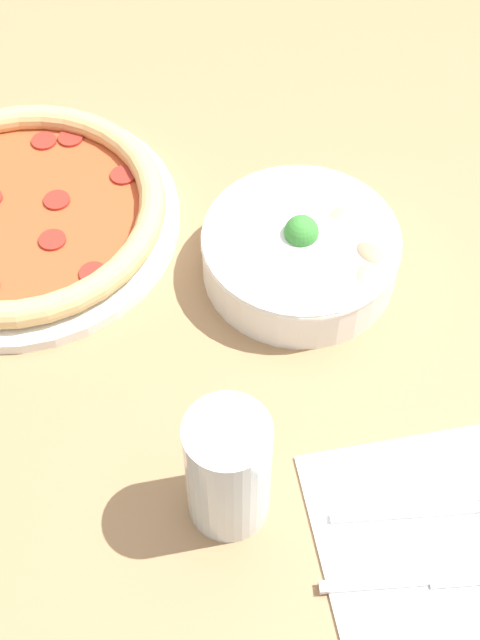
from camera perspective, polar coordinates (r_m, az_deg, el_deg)
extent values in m
plane|color=#333338|center=(1.51, -0.76, -13.44)|extent=(8.00, 8.00, 0.00)
cube|color=#99724C|center=(0.89, -1.25, 4.75)|extent=(1.12, 1.01, 0.03)
cylinder|color=olive|center=(1.57, 12.80, 10.90)|extent=(0.06, 0.06, 0.71)
cylinder|color=white|center=(0.91, -13.75, 6.18)|extent=(0.31, 0.31, 0.01)
torus|color=tan|center=(0.90, -13.99, 6.99)|extent=(0.29, 0.29, 0.03)
cylinder|color=#B74723|center=(0.90, -13.86, 6.56)|extent=(0.25, 0.25, 0.01)
cylinder|color=maroon|center=(0.97, -12.43, 11.13)|extent=(0.03, 0.03, 0.00)
cylinder|color=maroon|center=(0.83, -9.38, 2.98)|extent=(0.03, 0.03, 0.00)
cylinder|color=maroon|center=(0.90, -11.64, 7.52)|extent=(0.03, 0.03, 0.00)
cylinder|color=maroon|center=(0.92, -7.49, 9.17)|extent=(0.03, 0.03, 0.00)
cylinder|color=maroon|center=(0.96, -10.79, 11.38)|extent=(0.03, 0.03, 0.00)
cylinder|color=maroon|center=(0.87, -11.92, 4.96)|extent=(0.03, 0.03, 0.00)
cylinder|color=white|center=(0.83, 3.86, 4.26)|extent=(0.18, 0.18, 0.05)
torus|color=white|center=(0.82, 3.94, 5.17)|extent=(0.18, 0.18, 0.01)
ellipsoid|color=#998466|center=(0.82, 5.58, 4.71)|extent=(0.04, 0.04, 0.02)
ellipsoid|color=#998466|center=(0.86, 1.63, 8.22)|extent=(0.03, 0.04, 0.02)
ellipsoid|color=tan|center=(0.80, 8.19, 2.78)|extent=(0.04, 0.04, 0.02)
ellipsoid|color=#998466|center=(0.82, 0.15, 5.25)|extent=(0.03, 0.04, 0.02)
ellipsoid|color=#998466|center=(0.81, 8.25, 4.09)|extent=(0.04, 0.04, 0.02)
ellipsoid|color=tan|center=(0.84, 6.37, 6.50)|extent=(0.03, 0.04, 0.02)
ellipsoid|color=tan|center=(0.87, 3.24, 8.35)|extent=(0.04, 0.04, 0.02)
sphere|color=#388433|center=(0.81, 3.95, 5.63)|extent=(0.03, 0.03, 0.03)
cube|color=white|center=(0.73, 13.07, -14.04)|extent=(0.21, 0.21, 0.00)
cube|color=silver|center=(0.73, 10.52, -12.05)|extent=(0.02, 0.12, 0.00)
cube|color=silver|center=(0.70, 8.58, -16.34)|extent=(0.01, 0.08, 0.01)
cylinder|color=silver|center=(0.67, -0.77, -9.58)|extent=(0.06, 0.06, 0.12)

